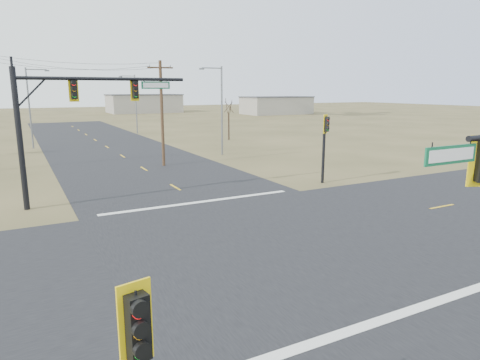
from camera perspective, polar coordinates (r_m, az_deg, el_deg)
name	(u,v)px	position (r m, az deg, el deg)	size (l,w,h in m)	color
ground	(265,240)	(19.51, 3.29, -8.05)	(320.00, 320.00, 0.00)	brown
road_ew	(265,240)	(19.51, 3.29, -8.02)	(160.00, 14.00, 0.02)	black
road_ns	(265,240)	(19.51, 3.29, -8.01)	(14.00, 160.00, 0.02)	black
stop_bar_near	(394,316)	(14.20, 19.83, -16.70)	(12.00, 0.40, 0.01)	silver
stop_bar_far	(200,202)	(25.91, -5.31, -2.93)	(12.00, 0.40, 0.01)	silver
mast_arm_far	(72,108)	(26.56, -21.54, 8.93)	(9.73, 0.49, 7.88)	black
pedestal_signal_ne	(325,134)	(31.11, 11.31, 5.97)	(0.67, 0.60, 4.98)	black
pedestal_signal_sw	(138,344)	(7.11, -13.48, -20.53)	(0.63, 0.53, 3.91)	black
utility_pole_near	(162,112)	(38.21, -10.37, 8.89)	(2.23, 0.26, 9.09)	#4D3821
streetlight_a	(220,106)	(44.25, -2.67, 9.84)	(2.51, 0.37, 8.95)	slate
streetlight_b	(135,101)	(68.09, -13.88, 10.21)	(2.48, 0.37, 8.84)	slate
streetlight_c	(31,104)	(54.53, -26.10, 9.12)	(2.52, 0.23, 9.06)	slate
bare_tree_c	(229,106)	(57.62, -1.52, 9.87)	(3.01, 3.01, 5.79)	black
warehouse_mid	(144,104)	(130.39, -12.68, 9.88)	(20.00, 12.00, 5.00)	gray
warehouse_right	(276,106)	(119.65, 4.87, 9.83)	(18.00, 10.00, 4.50)	gray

